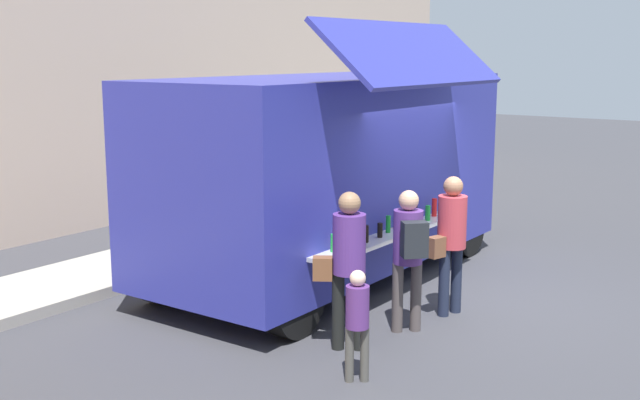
{
  "coord_description": "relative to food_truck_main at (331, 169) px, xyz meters",
  "views": [
    {
      "loc": [
        -9.23,
        -4.28,
        3.22
      ],
      "look_at": [
        -0.99,
        1.6,
        1.3
      ],
      "focal_mm": 43.94,
      "sensor_mm": 36.0,
      "label": 1
    }
  ],
  "objects": [
    {
      "name": "ground_plane",
      "position": [
        0.18,
        -1.98,
        -1.58
      ],
      "size": [
        60.0,
        60.0,
        0.0
      ],
      "primitive_type": "plane",
      "color": "#38383D"
    },
    {
      "name": "food_truck_main",
      "position": [
        0.0,
        0.0,
        0.0
      ],
      "size": [
        5.92,
        3.33,
        3.59
      ],
      "rotation": [
        0.0,
        0.0,
        -0.0
      ],
      "color": "#2C3097",
      "rests_on": "ground"
    },
    {
      "name": "trash_bin",
      "position": [
        3.67,
        2.32,
        -1.09
      ],
      "size": [
        0.6,
        0.6,
        0.98
      ],
      "primitive_type": "cylinder",
      "color": "#2D6236",
      "rests_on": "ground"
    },
    {
      "name": "customer_front_ordering",
      "position": [
        -0.52,
        -2.15,
        -0.55
      ],
      "size": [
        0.57,
        0.35,
        1.74
      ],
      "rotation": [
        0.0,
        0.0,
        1.31
      ],
      "color": "#1D2338",
      "rests_on": "ground"
    },
    {
      "name": "customer_mid_with_backpack",
      "position": [
        -1.38,
        -2.04,
        -0.55
      ],
      "size": [
        0.52,
        0.52,
        1.68
      ],
      "rotation": [
        0.0,
        0.0,
        0.79
      ],
      "color": "#4C4342",
      "rests_on": "ground"
    },
    {
      "name": "customer_rear_waiting",
      "position": [
        -2.23,
        -1.76,
        -0.54
      ],
      "size": [
        0.45,
        0.55,
        1.76
      ],
      "rotation": [
        0.0,
        0.0,
        0.56
      ],
      "color": "black",
      "rests_on": "ground"
    },
    {
      "name": "child_near_queue",
      "position": [
        -2.89,
        -2.32,
        -0.9
      ],
      "size": [
        0.23,
        0.23,
        1.14
      ],
      "rotation": [
        0.0,
        0.0,
        0.68
      ],
      "color": "#4B4943",
      "rests_on": "ground"
    }
  ]
}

